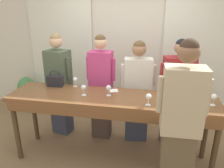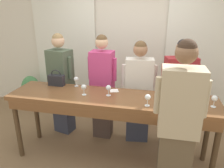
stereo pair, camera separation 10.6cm
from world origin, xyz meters
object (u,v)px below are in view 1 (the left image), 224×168
(wine_glass_front_mid, at_px, (109,88))
(guest_striped_shirt, at_px, (176,94))
(guest_olive_jacket, at_px, (60,85))
(wine_glass_center_mid, at_px, (84,88))
(guest_cream_sweater, at_px, (137,91))
(potted_plant, at_px, (27,92))
(wine_glass_back_left, at_px, (75,80))
(host_pouring, at_px, (180,126))
(guest_pink_top, at_px, (101,87))
(wine_glass_center_right, at_px, (214,97))
(wine_glass_front_left, at_px, (200,103))
(wine_glass_back_mid, at_px, (149,97))
(tasting_bar, at_px, (111,104))
(handbag, at_px, (55,80))
(wine_glass_front_right, at_px, (202,88))
(wine_bottle, at_px, (173,98))
(wine_glass_center_left, at_px, (197,90))

(wine_glass_front_mid, relative_size, guest_striped_shirt, 0.09)
(guest_olive_jacket, bearing_deg, wine_glass_center_mid, -43.90)
(guest_cream_sweater, distance_m, potted_plant, 2.51)
(wine_glass_back_left, xyz_separation_m, guest_cream_sweater, (0.90, 0.30, -0.24))
(host_pouring, bearing_deg, potted_plant, 148.17)
(guest_striped_shirt, bearing_deg, host_pouring, -93.62)
(wine_glass_back_left, height_order, guest_pink_top, guest_pink_top)
(wine_glass_center_mid, xyz_separation_m, wine_glass_center_right, (1.64, -0.01, 0.00))
(wine_glass_front_left, bearing_deg, guest_pink_top, 148.96)
(wine_glass_back_left, relative_size, wine_glass_back_mid, 1.00)
(tasting_bar, distance_m, handbag, 0.95)
(wine_glass_front_right, relative_size, potted_plant, 0.20)
(wine_glass_back_mid, bearing_deg, handbag, 163.45)
(wine_glass_center_right, height_order, guest_cream_sweater, guest_cream_sweater)
(wine_bottle, relative_size, guest_cream_sweater, 0.19)
(wine_glass_front_left, xyz_separation_m, wine_glass_center_right, (0.19, 0.20, 0.00))
(host_pouring, bearing_deg, wine_glass_front_left, 51.23)
(handbag, relative_size, wine_glass_front_left, 1.66)
(guest_cream_sweater, xyz_separation_m, potted_plant, (-2.37, 0.69, -0.46))
(wine_bottle, relative_size, host_pouring, 0.17)
(tasting_bar, xyz_separation_m, guest_olive_jacket, (-0.98, 0.58, -0.00))
(wine_bottle, distance_m, wine_glass_front_left, 0.31)
(handbag, bearing_deg, guest_striped_shirt, 10.47)
(guest_olive_jacket, bearing_deg, wine_glass_front_mid, -29.90)
(wine_bottle, height_order, guest_striped_shirt, guest_striped_shirt)
(wine_glass_front_left, bearing_deg, wine_glass_center_left, 85.64)
(wine_glass_front_mid, relative_size, wine_glass_center_left, 1.00)
(wine_glass_center_left, relative_size, guest_olive_jacket, 0.09)
(wine_glass_front_left, bearing_deg, tasting_bar, 168.10)
(wine_glass_center_mid, distance_m, host_pouring, 1.32)
(wine_glass_center_right, bearing_deg, wine_glass_center_left, 130.38)
(wine_bottle, xyz_separation_m, wine_glass_center_right, (0.49, 0.12, -0.01))
(wine_glass_front_mid, height_order, host_pouring, host_pouring)
(wine_glass_front_left, xyz_separation_m, potted_plant, (-3.13, 1.50, -0.69))
(wine_glass_center_mid, distance_m, potted_plant, 2.23)
(wine_bottle, xyz_separation_m, guest_cream_sweater, (-0.47, 0.73, -0.24))
(wine_glass_center_mid, bearing_deg, wine_glass_back_mid, -10.01)
(guest_olive_jacket, bearing_deg, wine_glass_back_mid, -26.78)
(wine_glass_front_mid, height_order, potted_plant, wine_glass_front_mid)
(guest_pink_top, xyz_separation_m, guest_striped_shirt, (1.18, 0.00, -0.02))
(tasting_bar, height_order, host_pouring, host_pouring)
(guest_cream_sweater, height_order, potted_plant, guest_cream_sweater)
(wine_glass_center_right, bearing_deg, wine_glass_back_mid, -169.63)
(wine_glass_center_mid, distance_m, wine_glass_center_right, 1.64)
(tasting_bar, distance_m, wine_glass_center_left, 1.14)
(wine_glass_front_right, bearing_deg, wine_glass_front_mid, -169.27)
(wine_glass_front_mid, relative_size, potted_plant, 0.20)
(tasting_bar, distance_m, wine_glass_front_right, 1.24)
(handbag, bearing_deg, wine_glass_front_right, 0.58)
(guest_pink_top, xyz_separation_m, guest_cream_sweater, (0.58, 0.00, -0.03))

